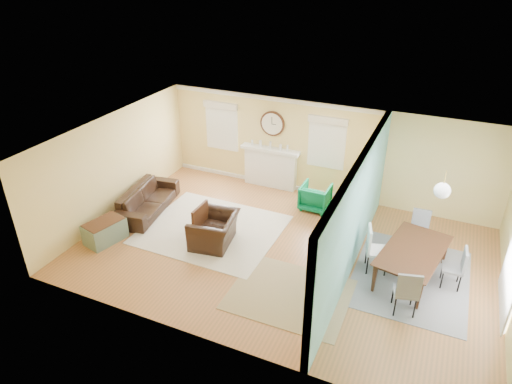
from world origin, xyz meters
TOP-DOWN VIEW (x-y plane):
  - floor at (0.00, 0.00)m, footprint 9.00×9.00m
  - wall_back at (0.00, 3.00)m, footprint 9.00×0.02m
  - wall_front at (0.00, -3.00)m, footprint 9.00×0.02m
  - wall_left at (-4.50, 0.00)m, footprint 0.02×6.00m
  - ceiling at (0.00, 0.00)m, footprint 9.00×6.00m
  - partition at (1.51, 0.28)m, footprint 0.17×6.00m
  - fireplace at (-1.50, 2.88)m, footprint 1.70×0.30m
  - wall_clock at (-1.50, 2.97)m, footprint 0.70×0.07m
  - window_left at (-3.05, 2.95)m, footprint 1.05×0.13m
  - window_right at (0.05, 2.95)m, footprint 1.05×0.13m
  - pendant at (3.00, 0.00)m, footprint 0.30×0.30m
  - rug_cream at (-1.90, 0.13)m, footprint 3.22×2.80m
  - rug_jute at (0.65, -1.31)m, footprint 2.32×1.90m
  - rug_grey at (2.76, 0.21)m, footprint 2.27×2.83m
  - sofa at (-3.86, 0.28)m, footprint 1.19×2.29m
  - eames_chair at (-1.56, -0.34)m, footprint 1.13×1.25m
  - green_chair at (0.06, 2.16)m, footprint 0.73×0.75m
  - trunk at (-3.93, -1.28)m, footprint 0.75×1.01m
  - credenza at (1.15, 1.25)m, footprint 0.47×1.38m
  - tv at (1.14, 1.25)m, footprint 0.25×1.07m
  - garden_stool at (1.22, 0.28)m, footprint 0.31×0.31m
  - potted_plant at (1.22, 0.28)m, footprint 0.33×0.38m
  - dining_table at (2.76, 0.21)m, footprint 1.44×2.11m
  - dining_chair_n at (2.73, 1.41)m, footprint 0.41×0.41m
  - dining_chair_s at (2.74, -0.87)m, footprint 0.53×0.53m
  - dining_chair_w at (2.02, 0.17)m, footprint 0.56×0.56m
  - dining_chair_e at (3.50, 0.27)m, footprint 0.43×0.43m

SIDE VIEW (x-z plane):
  - floor at x=0.00m, z-range 0.00..0.00m
  - rug_grey at x=2.76m, z-range 0.00..0.01m
  - rug_jute at x=0.65m, z-range 0.00..0.01m
  - rug_cream at x=-1.90m, z-range 0.00..0.02m
  - garden_stool at x=1.22m, z-range 0.00..0.46m
  - trunk at x=-3.93m, z-range 0.00..0.52m
  - sofa at x=-3.86m, z-range 0.00..0.64m
  - green_chair at x=0.06m, z-range 0.00..0.68m
  - dining_table at x=2.76m, z-range 0.00..0.68m
  - eames_chair at x=-1.56m, z-range 0.00..0.72m
  - credenza at x=1.15m, z-range 0.00..0.80m
  - dining_chair_n at x=2.73m, z-range 0.08..0.97m
  - dining_chair_e at x=3.50m, z-range 0.08..0.98m
  - dining_chair_s at x=2.74m, z-range 0.09..1.07m
  - fireplace at x=-1.50m, z-range 0.01..1.18m
  - dining_chair_w at x=2.02m, z-range 0.09..1.12m
  - potted_plant at x=1.22m, z-range 0.46..0.87m
  - tv at x=1.14m, z-range 0.80..1.41m
  - wall_back at x=0.00m, z-range 0.00..2.60m
  - wall_front at x=0.00m, z-range 0.00..2.60m
  - wall_left at x=-4.50m, z-range 0.00..2.60m
  - partition at x=1.51m, z-range 0.06..2.66m
  - window_left at x=-3.05m, z-range 0.95..2.37m
  - window_right at x=0.05m, z-range 0.95..2.37m
  - wall_clock at x=-1.50m, z-range 1.50..2.20m
  - pendant at x=3.00m, z-range 1.93..2.48m
  - ceiling at x=0.00m, z-range 2.59..2.61m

